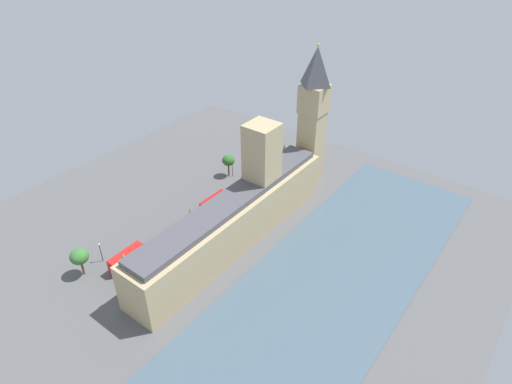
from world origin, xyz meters
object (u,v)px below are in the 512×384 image
at_px(pedestrian_leading, 181,252).
at_px(plane_tree_opposite_hall, 79,257).
at_px(plane_tree_slot_10, 228,161).
at_px(street_lamp_slot_11, 100,249).
at_px(car_yellow_cab_midblock, 255,181).
at_px(double_decker_bus_by_river_gate, 214,203).
at_px(double_decker_bus_far_end, 127,258).
at_px(car_dark_green_corner, 166,243).
at_px(car_black_trailing, 182,224).
at_px(pedestrian_near_tower, 176,256).
at_px(street_lamp_slot_12, 232,166).
at_px(parliament_building, 238,213).
at_px(car_silver_under_trees, 243,193).
at_px(pedestrian_kerbside, 127,293).
at_px(clock_tower, 313,116).

distance_m(pedestrian_leading, plane_tree_opposite_hall, 26.52).
bearing_deg(plane_tree_slot_10, street_lamp_slot_11, 91.39).
height_order(car_yellow_cab_midblock, double_decker_bus_by_river_gate, double_decker_bus_by_river_gate).
xyz_separation_m(double_decker_bus_far_end, plane_tree_opposite_hall, (6.78, 9.08, 3.37)).
distance_m(double_decker_bus_far_end, pedestrian_leading, 14.78).
bearing_deg(plane_tree_opposite_hall, plane_tree_slot_10, -88.59).
height_order(double_decker_bus_far_end, plane_tree_slot_10, plane_tree_slot_10).
height_order(car_dark_green_corner, plane_tree_slot_10, plane_tree_slot_10).
bearing_deg(car_black_trailing, pedestrian_near_tower, -50.44).
relative_size(pedestrian_leading, plane_tree_slot_10, 0.20).
bearing_deg(pedestrian_leading, street_lamp_slot_12, 10.94).
bearing_deg(street_lamp_slot_12, car_yellow_cab_midblock, -174.13).
distance_m(double_decker_bus_far_end, plane_tree_opposite_hall, 11.82).
distance_m(car_dark_green_corner, street_lamp_slot_11, 17.89).
xyz_separation_m(parliament_building, street_lamp_slot_12, (23.38, -25.23, -4.56)).
xyz_separation_m(double_decker_bus_far_end, street_lamp_slot_12, (6.87, -52.61, 1.62)).
relative_size(double_decker_bus_by_river_gate, pedestrian_leading, 6.60).
xyz_separation_m(parliament_building, pedestrian_near_tower, (8.11, 17.35, -8.05)).
bearing_deg(double_decker_bus_by_river_gate, double_decker_bus_far_end, 87.62).
relative_size(pedestrian_leading, plane_tree_opposite_hall, 0.20).
height_order(plane_tree_opposite_hall, street_lamp_slot_12, plane_tree_opposite_hall).
distance_m(car_yellow_cab_midblock, plane_tree_slot_10, 12.21).
bearing_deg(car_yellow_cab_midblock, double_decker_bus_by_river_gate, 88.01).
height_order(car_silver_under_trees, double_decker_bus_far_end, double_decker_bus_far_end).
distance_m(double_decker_bus_by_river_gate, double_decker_bus_far_end, 33.45).
xyz_separation_m(parliament_building, pedestrian_kerbside, (8.04, 34.34, -8.05)).
xyz_separation_m(car_silver_under_trees, street_lamp_slot_11, (10.64, 48.24, 3.41)).
bearing_deg(pedestrian_near_tower, pedestrian_leading, -40.38).
distance_m(pedestrian_leading, pedestrian_kerbside, 18.98).
distance_m(pedestrian_kerbside, street_lamp_slot_12, 61.61).
bearing_deg(clock_tower, car_dark_green_corner, 75.36).
xyz_separation_m(plane_tree_opposite_hall, street_lamp_slot_11, (0.18, -6.10, -1.71)).
bearing_deg(pedestrian_kerbside, car_black_trailing, 23.49).
xyz_separation_m(pedestrian_kerbside, plane_tree_slot_10, (16.76, -59.23, 5.32)).
bearing_deg(car_dark_green_corner, pedestrian_leading, 176.21).
bearing_deg(parliament_building, car_black_trailing, 20.13).
bearing_deg(car_black_trailing, pedestrian_kerbside, -71.66).
bearing_deg(pedestrian_near_tower, double_decker_bus_far_end, 99.33).
relative_size(car_silver_under_trees, plane_tree_slot_10, 0.57).
height_order(double_decker_bus_by_river_gate, plane_tree_slot_10, plane_tree_slot_10).
height_order(car_yellow_cab_midblock, street_lamp_slot_11, street_lamp_slot_11).
bearing_deg(car_black_trailing, street_lamp_slot_11, -104.33).
bearing_deg(car_yellow_cab_midblock, clock_tower, -135.36).
distance_m(street_lamp_slot_11, street_lamp_slot_12, 55.59).
relative_size(car_dark_green_corner, pedestrian_kerbside, 2.45).
distance_m(car_silver_under_trees, pedestrian_kerbside, 52.44).
relative_size(car_yellow_cab_midblock, street_lamp_slot_11, 0.71).
bearing_deg(car_yellow_cab_midblock, street_lamp_slot_12, 7.21).
xyz_separation_m(plane_tree_slot_10, street_lamp_slot_12, (-1.42, -0.34, -1.83)).
xyz_separation_m(plane_tree_opposite_hall, plane_tree_slot_10, (1.51, -61.35, 0.08)).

